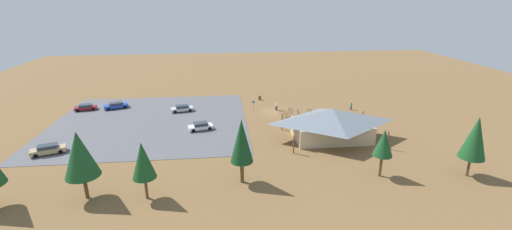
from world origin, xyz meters
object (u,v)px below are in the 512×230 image
(bike_pavilion, at_px, (332,122))
(bicycle_silver_yard_center, at_px, (299,121))
(trash_bin, at_px, (260,98))
(bicycle_blue_edge_south, at_px, (290,124))
(visitor_by_pavilion, at_px, (326,114))
(bicycle_black_trailside, at_px, (287,118))
(car_blue_aisle_side, at_px, (116,105))
(car_white_mid_lot, at_px, (201,126))
(visitor_crossing_yard, at_px, (276,106))
(bicycle_orange_by_bin, at_px, (289,115))
(pine_mideast, at_px, (242,141))
(pine_far_west, at_px, (475,138))
(bicycle_red_near_sign, at_px, (308,114))
(bicycle_white_near_porch, at_px, (298,112))
(car_silver_back_corner, at_px, (182,108))
(pine_far_east, at_px, (384,143))
(bicycle_blue_yard_front, at_px, (290,110))
(car_tan_second_row, at_px, (48,149))
(bicycle_yellow_lone_west, at_px, (299,118))
(bicycle_green_front_row, at_px, (309,117))
(bicycle_teal_back_row, at_px, (282,112))
(visitor_near_lot, at_px, (351,106))
(pine_center, at_px, (143,160))
(bicycle_purple_yard_left, at_px, (310,111))
(lot_sign, at_px, (254,104))
(car_maroon_inner_stall, at_px, (86,107))
(pine_midwest, at_px, (80,154))

(bike_pavilion, height_order, bicycle_silver_yard_center, bike_pavilion)
(trash_bin, relative_size, bicycle_blue_edge_south, 0.63)
(bike_pavilion, bearing_deg, visitor_by_pavilion, -102.49)
(bicycle_black_trailside, distance_m, car_blue_aisle_side, 36.36)
(car_blue_aisle_side, relative_size, car_white_mid_lot, 1.12)
(bicycle_silver_yard_center, height_order, car_blue_aisle_side, car_blue_aisle_side)
(trash_bin, height_order, visitor_crossing_yard, visitor_crossing_yard)
(bicycle_blue_edge_south, distance_m, bicycle_orange_by_bin, 5.21)
(pine_mideast, distance_m, bicycle_silver_yard_center, 24.19)
(bike_pavilion, bearing_deg, pine_far_west, 134.96)
(bicycle_silver_yard_center, xyz_separation_m, bicycle_red_near_sign, (-2.86, -4.00, -0.02))
(pine_far_west, relative_size, bicycle_white_near_porch, 4.79)
(pine_mideast, relative_size, car_silver_back_corner, 1.82)
(bicycle_silver_yard_center, bearing_deg, pine_far_east, 106.47)
(visitor_crossing_yard, bearing_deg, bicycle_blue_yard_front, 153.11)
(bicycle_white_near_porch, relative_size, car_tan_second_row, 0.34)
(pine_far_west, bearing_deg, bicycle_yellow_lone_west, -54.23)
(bicycle_green_front_row, bearing_deg, pine_mideast, 56.90)
(trash_bin, height_order, bicycle_teal_back_row, trash_bin)
(pine_far_east, xyz_separation_m, visitor_near_lot, (-6.59, -27.32, -3.80))
(trash_bin, xyz_separation_m, car_white_mid_lot, (12.66, 17.57, 0.27))
(pine_center, bearing_deg, bicycle_teal_back_row, -126.84)
(bicycle_white_near_porch, xyz_separation_m, car_tan_second_row, (41.50, 14.45, 0.41))
(car_silver_back_corner, bearing_deg, bicycle_purple_yard_left, 172.25)
(bicycle_yellow_lone_west, height_order, car_white_mid_lot, car_white_mid_lot)
(lot_sign, relative_size, car_maroon_inner_stall, 0.49)
(trash_bin, height_order, bicycle_silver_yard_center, trash_bin)
(bicycle_yellow_lone_west, bearing_deg, pine_far_west, 125.77)
(bicycle_teal_back_row, bearing_deg, visitor_by_pavilion, 154.79)
(pine_mideast, bearing_deg, bicycle_silver_yard_center, -120.67)
(bicycle_orange_by_bin, bearing_deg, bicycle_green_front_row, 153.82)
(car_maroon_inner_stall, bearing_deg, visitor_crossing_yard, 173.99)
(bicycle_teal_back_row, bearing_deg, trash_bin, -71.90)
(visitor_by_pavilion, bearing_deg, bicycle_silver_yard_center, 18.47)
(pine_far_west, xyz_separation_m, pine_midwest, (48.00, 0.09, 0.20))
(car_white_mid_lot, bearing_deg, bicycle_purple_yard_left, -161.63)
(bicycle_orange_by_bin, bearing_deg, visitor_near_lot, -168.54)
(visitor_crossing_yard, height_order, visitor_by_pavilion, visitor_crossing_yard)
(car_silver_back_corner, xyz_separation_m, visitor_by_pavilion, (-28.20, 7.26, 0.20))
(pine_far_east, distance_m, bicycle_black_trailside, 24.27)
(pine_mideast, relative_size, bicycle_blue_edge_south, 6.02)
(bicycle_black_trailside, bearing_deg, pine_mideast, 65.25)
(pine_far_west, relative_size, visitor_near_lot, 4.72)
(car_white_mid_lot, distance_m, visitor_near_lot, 31.90)
(lot_sign, distance_m, car_white_mid_lot, 14.23)
(bicycle_blue_edge_south, height_order, bicycle_orange_by_bin, bicycle_orange_by_bin)
(pine_far_west, height_order, bicycle_blue_edge_south, pine_far_west)
(bicycle_black_trailside, distance_m, bicycle_white_near_porch, 4.64)
(bike_pavilion, bearing_deg, bicycle_blue_yard_front, -74.97)
(bike_pavilion, distance_m, car_tan_second_row, 44.12)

